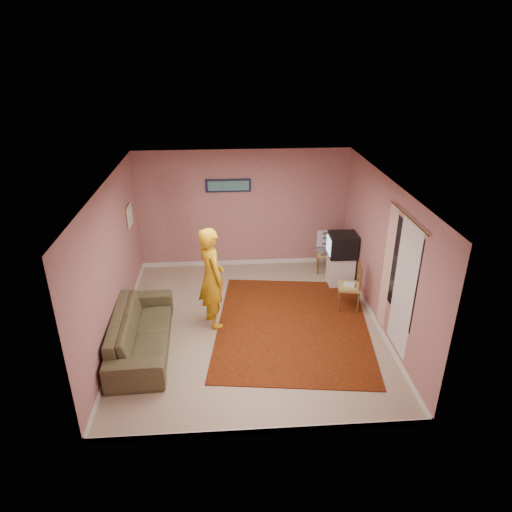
{
  "coord_description": "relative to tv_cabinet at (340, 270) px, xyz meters",
  "views": [
    {
      "loc": [
        -0.39,
        -6.81,
        4.56
      ],
      "look_at": [
        0.14,
        0.6,
        1.08
      ],
      "focal_mm": 32.0,
      "sensor_mm": 36.0,
      "label": 1
    }
  ],
  "objects": [
    {
      "name": "curtain_floral",
      "position": [
        0.26,
        -1.79,
        0.93
      ],
      "size": [
        0.01,
        0.35,
        2.1
      ],
      "primitive_type": "cube",
      "color": "silver",
      "rests_on": "wall_right"
    },
    {
      "name": "ceiling",
      "position": [
        -1.95,
        -1.44,
        2.28
      ],
      "size": [
        4.5,
        5.0,
        0.02
      ],
      "primitive_type": "cube",
      "color": "silver",
      "rests_on": "wall_back"
    },
    {
      "name": "baseboard_right",
      "position": [
        0.29,
        -1.44,
        -0.27
      ],
      "size": [
        0.02,
        5.0,
        0.1
      ],
      "primitive_type": "cube",
      "color": "silver",
      "rests_on": "ground"
    },
    {
      "name": "blue_throw",
      "position": [
        -0.18,
        0.76,
        0.38
      ],
      "size": [
        0.36,
        0.05,
        0.38
      ],
      "primitive_type": "cube",
      "color": "#91AEED",
      "rests_on": "chair_a"
    },
    {
      "name": "area_rug",
      "position": [
        -1.2,
        -1.5,
        -0.31
      ],
      "size": [
        3.02,
        3.59,
        0.02
      ],
      "primitive_type": "cube",
      "rotation": [
        0.0,
        0.0,
        -0.13
      ],
      "color": "black",
      "rests_on": "ground"
    },
    {
      "name": "chair_a",
      "position": [
        -0.18,
        0.58,
        0.21
      ],
      "size": [
        0.45,
        0.43,
        0.47
      ],
      "rotation": [
        0.0,
        0.0,
        -0.17
      ],
      "color": "tan",
      "rests_on": "ground"
    },
    {
      "name": "wall_front",
      "position": [
        -1.95,
        -3.94,
        0.98
      ],
      "size": [
        4.5,
        0.02,
        2.6
      ],
      "primitive_type": "cube",
      "color": "#A76D6E",
      "rests_on": "ground"
    },
    {
      "name": "person",
      "position": [
        -2.61,
        -1.31,
        0.6
      ],
      "size": [
        0.67,
        0.79,
        1.83
      ],
      "primitive_type": "imported",
      "rotation": [
        0.0,
        0.0,
        1.99
      ],
      "color": "#CB9413",
      "rests_on": "ground"
    },
    {
      "name": "crt_tv",
      "position": [
        -0.01,
        0.0,
        0.55
      ],
      "size": [
        0.57,
        0.51,
        0.48
      ],
      "rotation": [
        0.0,
        0.0,
        -0.03
      ],
      "color": "black",
      "rests_on": "tv_cabinet"
    },
    {
      "name": "picture_back",
      "position": [
        -2.25,
        1.03,
        1.53
      ],
      "size": [
        0.95,
        0.04,
        0.28
      ],
      "color": "#121632",
      "rests_on": "wall_back"
    },
    {
      "name": "window",
      "position": [
        0.29,
        -2.34,
        1.13
      ],
      "size": [
        0.01,
        1.1,
        1.5
      ],
      "primitive_type": "cube",
      "color": "black",
      "rests_on": "wall_right"
    },
    {
      "name": "game_console",
      "position": [
        -0.08,
        -0.95,
        0.18
      ],
      "size": [
        0.23,
        0.2,
        0.04
      ],
      "primitive_type": "cube",
      "rotation": [
        0.0,
        0.0,
        -0.31
      ],
      "color": "white",
      "rests_on": "chair_b"
    },
    {
      "name": "baseboard_front",
      "position": [
        -1.95,
        -3.93,
        -0.27
      ],
      "size": [
        4.5,
        0.02,
        0.1
      ],
      "primitive_type": "cube",
      "color": "silver",
      "rests_on": "ground"
    },
    {
      "name": "baseboard_left",
      "position": [
        -4.19,
        -1.44,
        -0.27
      ],
      "size": [
        0.02,
        5.0,
        0.1
      ],
      "primitive_type": "cube",
      "color": "silver",
      "rests_on": "ground"
    },
    {
      "name": "tv_cabinet",
      "position": [
        0.0,
        0.0,
        0.0
      ],
      "size": [
        0.5,
        0.45,
        0.63
      ],
      "primitive_type": "cube",
      "color": "silver",
      "rests_on": "ground"
    },
    {
      "name": "curtain_rod",
      "position": [
        0.25,
        -2.34,
        2.0
      ],
      "size": [
        0.02,
        1.4,
        0.02
      ],
      "primitive_type": "cylinder",
      "rotation": [
        1.57,
        0.0,
        0.0
      ],
      "color": "brown",
      "rests_on": "wall_right"
    },
    {
      "name": "wall_left",
      "position": [
        -4.2,
        -1.44,
        0.98
      ],
      "size": [
        0.02,
        5.0,
        2.6
      ],
      "primitive_type": "cube",
      "color": "#A76D6E",
      "rests_on": "ground"
    },
    {
      "name": "ground",
      "position": [
        -1.95,
        -1.44,
        -0.32
      ],
      "size": [
        5.0,
        5.0,
        0.0
      ],
      "primitive_type": "plane",
      "color": "tan",
      "rests_on": "ground"
    },
    {
      "name": "sofa",
      "position": [
        -3.75,
        -1.97,
        0.01
      ],
      "size": [
        0.97,
        2.28,
        0.66
      ],
      "primitive_type": "imported",
      "rotation": [
        0.0,
        0.0,
        1.61
      ],
      "color": "brown",
      "rests_on": "ground"
    },
    {
      "name": "curtain_sheer",
      "position": [
        0.28,
        -2.49,
        0.93
      ],
      "size": [
        0.01,
        0.75,
        2.1
      ],
      "primitive_type": "cube",
      "color": "silver",
      "rests_on": "wall_right"
    },
    {
      "name": "dvd_player",
      "position": [
        -0.18,
        0.58,
        0.16
      ],
      "size": [
        0.42,
        0.34,
        0.06
      ],
      "primitive_type": "cube",
      "rotation": [
        0.0,
        0.0,
        0.24
      ],
      "color": "#B2B2B7",
      "rests_on": "chair_a"
    },
    {
      "name": "baseboard_back",
      "position": [
        -1.95,
        1.05,
        -0.27
      ],
      "size": [
        4.5,
        0.02,
        0.1
      ],
      "primitive_type": "cube",
      "color": "silver",
      "rests_on": "ground"
    },
    {
      "name": "chair_b",
      "position": [
        -0.08,
        -0.95,
        0.25
      ],
      "size": [
        0.47,
        0.48,
        0.5
      ],
      "rotation": [
        0.0,
        0.0,
        -1.75
      ],
      "color": "tan",
      "rests_on": "ground"
    },
    {
      "name": "picture_left",
      "position": [
        -4.17,
        0.16,
        1.23
      ],
      "size": [
        0.04,
        0.38,
        0.42
      ],
      "color": "beige",
      "rests_on": "wall_left"
    },
    {
      "name": "wall_back",
      "position": [
        -1.95,
        1.06,
        0.98
      ],
      "size": [
        4.5,
        0.02,
        2.6
      ],
      "primitive_type": "cube",
      "color": "#A76D6E",
      "rests_on": "ground"
    },
    {
      "name": "wall_right",
      "position": [
        0.3,
        -1.44,
        0.98
      ],
      "size": [
        0.02,
        5.0,
        2.6
      ],
      "primitive_type": "cube",
      "color": "#A76D6E",
      "rests_on": "ground"
    }
  ]
}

